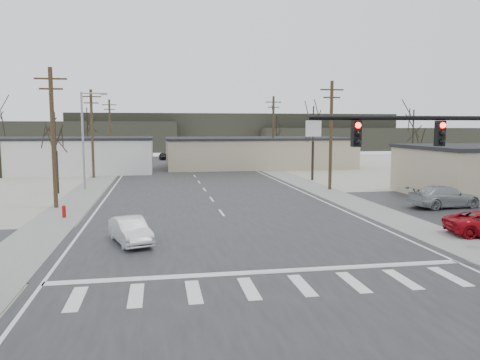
% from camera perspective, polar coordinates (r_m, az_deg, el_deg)
% --- Properties ---
extents(ground, '(140.00, 140.00, 0.00)m').
position_cam_1_polar(ground, '(24.14, 0.27, -7.54)').
color(ground, silver).
rests_on(ground, ground).
extents(main_road, '(18.00, 110.00, 0.05)m').
position_cam_1_polar(main_road, '(38.72, -3.64, -2.17)').
color(main_road, '#242426').
rests_on(main_road, ground).
extents(cross_road, '(90.00, 10.00, 0.04)m').
position_cam_1_polar(cross_road, '(24.14, 0.27, -7.50)').
color(cross_road, '#242426').
rests_on(cross_road, ground).
extents(sidewalk_left, '(3.00, 90.00, 0.06)m').
position_cam_1_polar(sidewalk_left, '(43.92, -18.26, -1.44)').
color(sidewalk_left, gray).
rests_on(sidewalk_left, ground).
extents(sidewalk_right, '(3.00, 90.00, 0.06)m').
position_cam_1_polar(sidewalk_right, '(45.87, 8.94, -0.86)').
color(sidewalk_right, gray).
rests_on(sidewalk_right, ground).
extents(traffic_signal_mast, '(8.95, 0.43, 7.20)m').
position_cam_1_polar(traffic_signal_mast, '(20.73, 25.62, 2.58)').
color(traffic_signal_mast, black).
rests_on(traffic_signal_mast, ground).
extents(fire_hydrant, '(0.24, 0.24, 0.87)m').
position_cam_1_polar(fire_hydrant, '(32.10, -20.67, -3.61)').
color(fire_hydrant, '#A50C0C').
rests_on(fire_hydrant, ground).
extents(building_left_far, '(22.30, 12.30, 4.50)m').
position_cam_1_polar(building_left_far, '(64.26, -20.52, 2.90)').
color(building_left_far, silver).
rests_on(building_left_far, ground).
extents(building_right_far, '(26.30, 14.30, 4.30)m').
position_cam_1_polar(building_right_far, '(68.62, 2.03, 3.43)').
color(building_right_far, tan).
rests_on(building_right_far, ground).
extents(upole_left_b, '(2.20, 0.30, 10.00)m').
position_cam_1_polar(upole_left_b, '(35.82, -21.83, 5.03)').
color(upole_left_b, '#493A22').
rests_on(upole_left_b, ground).
extents(upole_left_c, '(2.20, 0.30, 10.00)m').
position_cam_1_polar(upole_left_c, '(55.55, -17.58, 5.57)').
color(upole_left_c, '#493A22').
rests_on(upole_left_c, ground).
extents(upole_left_d, '(2.20, 0.30, 10.00)m').
position_cam_1_polar(upole_left_d, '(75.41, -15.56, 5.81)').
color(upole_left_d, '#493A22').
rests_on(upole_left_d, ground).
extents(upole_right_a, '(2.20, 0.30, 10.00)m').
position_cam_1_polar(upole_right_a, '(43.93, 11.02, 5.57)').
color(upole_right_a, '#493A22').
rests_on(upole_right_a, ground).
extents(upole_right_b, '(2.20, 0.30, 10.00)m').
position_cam_1_polar(upole_right_b, '(64.96, 4.08, 5.95)').
color(upole_right_b, '#493A22').
rests_on(upole_right_b, ground).
extents(streetlight_main, '(2.40, 0.25, 9.00)m').
position_cam_1_polar(streetlight_main, '(45.55, -18.37, 5.22)').
color(streetlight_main, gray).
rests_on(streetlight_main, ground).
extents(tree_left_near, '(3.30, 3.30, 7.35)m').
position_cam_1_polar(tree_left_near, '(43.96, -21.61, 5.24)').
color(tree_left_near, black).
rests_on(tree_left_near, ground).
extents(tree_right_mid, '(3.74, 3.74, 8.33)m').
position_cam_1_polar(tree_right_mid, '(51.79, 8.92, 6.52)').
color(tree_right_mid, black).
rests_on(tree_right_mid, ground).
extents(tree_left_far, '(3.96, 3.96, 8.82)m').
position_cam_1_polar(tree_left_far, '(69.75, -18.13, 6.55)').
color(tree_left_far, black).
rests_on(tree_left_far, ground).
extents(tree_right_far, '(3.52, 3.52, 7.84)m').
position_cam_1_polar(tree_right_far, '(77.45, 4.46, 6.30)').
color(tree_right_far, black).
rests_on(tree_right_far, ground).
extents(tree_lot, '(3.52, 3.52, 7.84)m').
position_cam_1_polar(tree_lot, '(52.08, 20.35, 5.81)').
color(tree_lot, black).
rests_on(tree_lot, ground).
extents(hill_left, '(70.00, 18.00, 7.00)m').
position_cam_1_polar(hill_left, '(119.14, -24.97, 4.79)').
color(hill_left, '#333026').
rests_on(hill_left, ground).
extents(hill_center, '(80.00, 18.00, 9.00)m').
position_cam_1_polar(hill_center, '(120.58, -0.74, 5.89)').
color(hill_center, '#333026').
rests_on(hill_center, ground).
extents(hill_right, '(60.00, 18.00, 5.50)m').
position_cam_1_polar(hill_right, '(125.38, 15.77, 4.87)').
color(hill_right, '#333026').
rests_on(hill_right, ground).
extents(sedan_crossing, '(2.52, 4.15, 1.29)m').
position_cam_1_polar(sedan_crossing, '(24.19, -13.23, -6.00)').
color(sedan_crossing, '#B5BBC1').
rests_on(sedan_crossing, main_road).
extents(car_far_a, '(3.81, 5.42, 1.46)m').
position_cam_1_polar(car_far_a, '(70.78, -5.77, 2.38)').
color(car_far_a, black).
rests_on(car_far_a, main_road).
extents(car_far_b, '(1.89, 3.83, 1.26)m').
position_cam_1_polar(car_far_b, '(83.96, -9.29, 2.90)').
color(car_far_b, black).
rests_on(car_far_b, main_road).
extents(car_parked_silver, '(5.61, 2.85, 1.56)m').
position_cam_1_polar(car_parked_silver, '(36.94, 23.64, -1.89)').
color(car_parked_silver, gray).
rests_on(car_parked_silver, parking_lot).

